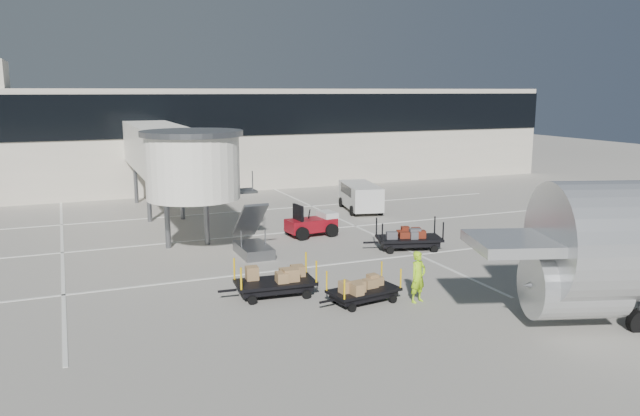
{
  "coord_description": "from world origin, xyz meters",
  "views": [
    {
      "loc": [
        -9.63,
        -23.33,
        7.87
      ],
      "look_at": [
        2.24,
        5.36,
        2.0
      ],
      "focal_mm": 35.0,
      "sensor_mm": 36.0,
      "label": 1
    }
  ],
  "objects_px": {
    "box_cart_far": "(273,283)",
    "minivan": "(360,195)",
    "ground_worker": "(418,277)",
    "suitcase_cart": "(409,239)",
    "box_cart_near": "(366,290)",
    "baggage_tug": "(312,224)"
  },
  "relations": [
    {
      "from": "box_cart_far",
      "to": "ground_worker",
      "type": "height_order",
      "value": "ground_worker"
    },
    {
      "from": "box_cart_far",
      "to": "ground_worker",
      "type": "relative_size",
      "value": 1.93
    },
    {
      "from": "suitcase_cart",
      "to": "box_cart_near",
      "type": "xyz_separation_m",
      "value": [
        -5.54,
        -6.26,
        -0.05
      ]
    },
    {
      "from": "box_cart_far",
      "to": "minivan",
      "type": "xyz_separation_m",
      "value": [
        10.86,
        14.58,
        0.54
      ]
    },
    {
      "from": "baggage_tug",
      "to": "ground_worker",
      "type": "relative_size",
      "value": 1.45
    },
    {
      "from": "box_cart_near",
      "to": "minivan",
      "type": "xyz_separation_m",
      "value": [
        7.85,
        16.6,
        0.57
      ]
    },
    {
      "from": "box_cart_near",
      "to": "minivan",
      "type": "height_order",
      "value": "minivan"
    },
    {
      "from": "suitcase_cart",
      "to": "box_cart_near",
      "type": "bearing_deg",
      "value": -115.39
    },
    {
      "from": "ground_worker",
      "to": "minivan",
      "type": "bearing_deg",
      "value": 53.71
    },
    {
      "from": "suitcase_cart",
      "to": "box_cart_near",
      "type": "height_order",
      "value": "suitcase_cart"
    },
    {
      "from": "box_cart_far",
      "to": "ground_worker",
      "type": "xyz_separation_m",
      "value": [
        4.84,
        -2.69,
        0.45
      ]
    },
    {
      "from": "ground_worker",
      "to": "minivan",
      "type": "distance_m",
      "value": 18.29
    },
    {
      "from": "baggage_tug",
      "to": "box_cart_near",
      "type": "distance_m",
      "value": 11.21
    },
    {
      "from": "suitcase_cart",
      "to": "box_cart_far",
      "type": "distance_m",
      "value": 9.55
    },
    {
      "from": "suitcase_cart",
      "to": "ground_worker",
      "type": "height_order",
      "value": "ground_worker"
    },
    {
      "from": "suitcase_cart",
      "to": "minivan",
      "type": "height_order",
      "value": "minivan"
    },
    {
      "from": "box_cart_far",
      "to": "minivan",
      "type": "relative_size",
      "value": 0.76
    },
    {
      "from": "box_cart_far",
      "to": "baggage_tug",
      "type": "bearing_deg",
      "value": 64.1
    },
    {
      "from": "suitcase_cart",
      "to": "minivan",
      "type": "relative_size",
      "value": 0.8
    },
    {
      "from": "box_cart_near",
      "to": "suitcase_cart",
      "type": "bearing_deg",
      "value": 39.58
    },
    {
      "from": "box_cart_far",
      "to": "ground_worker",
      "type": "bearing_deg",
      "value": -24.84
    },
    {
      "from": "ground_worker",
      "to": "suitcase_cart",
      "type": "bearing_deg",
      "value": 44.75
    }
  ]
}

